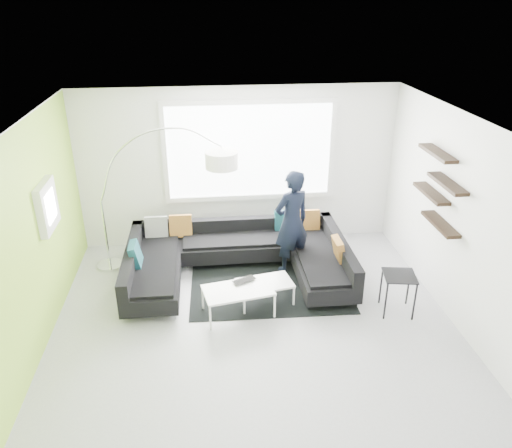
{
  "coord_description": "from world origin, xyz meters",
  "views": [
    {
      "loc": [
        -0.61,
        -5.75,
        4.2
      ],
      "look_at": [
        0.14,
        0.9,
        1.05
      ],
      "focal_mm": 35.0,
      "sensor_mm": 36.0,
      "label": 1
    }
  ],
  "objects_px": {
    "sectional_sofa": "(238,261)",
    "arc_lamp": "(101,201)",
    "laptop": "(246,282)",
    "coffee_table": "(252,296)",
    "person": "(292,222)",
    "side_table": "(397,293)"
  },
  "relations": [
    {
      "from": "coffee_table",
      "to": "laptop",
      "type": "distance_m",
      "value": 0.23
    },
    {
      "from": "person",
      "to": "coffee_table",
      "type": "bearing_deg",
      "value": 29.44
    },
    {
      "from": "arc_lamp",
      "to": "person",
      "type": "relative_size",
      "value": 1.37
    },
    {
      "from": "coffee_table",
      "to": "person",
      "type": "bearing_deg",
      "value": 43.18
    },
    {
      "from": "person",
      "to": "side_table",
      "type": "bearing_deg",
      "value": 109.68
    },
    {
      "from": "person",
      "to": "laptop",
      "type": "distance_m",
      "value": 1.36
    },
    {
      "from": "coffee_table",
      "to": "person",
      "type": "relative_size",
      "value": 0.72
    },
    {
      "from": "arc_lamp",
      "to": "side_table",
      "type": "xyz_separation_m",
      "value": [
        4.28,
        -1.78,
        -0.88
      ]
    },
    {
      "from": "arc_lamp",
      "to": "person",
      "type": "height_order",
      "value": "arc_lamp"
    },
    {
      "from": "arc_lamp",
      "to": "side_table",
      "type": "relative_size",
      "value": 3.92
    },
    {
      "from": "coffee_table",
      "to": "laptop",
      "type": "relative_size",
      "value": 3.09
    },
    {
      "from": "arc_lamp",
      "to": "laptop",
      "type": "height_order",
      "value": "arc_lamp"
    },
    {
      "from": "coffee_table",
      "to": "arc_lamp",
      "type": "bearing_deg",
      "value": 136.03
    },
    {
      "from": "sectional_sofa",
      "to": "coffee_table",
      "type": "bearing_deg",
      "value": -80.3
    },
    {
      "from": "sectional_sofa",
      "to": "side_table",
      "type": "distance_m",
      "value": 2.46
    },
    {
      "from": "coffee_table",
      "to": "side_table",
      "type": "xyz_separation_m",
      "value": [
        2.04,
        -0.31,
        0.1
      ]
    },
    {
      "from": "person",
      "to": "laptop",
      "type": "height_order",
      "value": "person"
    },
    {
      "from": "coffee_table",
      "to": "laptop",
      "type": "bearing_deg",
      "value": 141.73
    },
    {
      "from": "arc_lamp",
      "to": "person",
      "type": "distance_m",
      "value": 3.03
    },
    {
      "from": "sectional_sofa",
      "to": "arc_lamp",
      "type": "height_order",
      "value": "arc_lamp"
    },
    {
      "from": "arc_lamp",
      "to": "laptop",
      "type": "relative_size",
      "value": 5.88
    },
    {
      "from": "side_table",
      "to": "laptop",
      "type": "bearing_deg",
      "value": 170.55
    }
  ]
}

